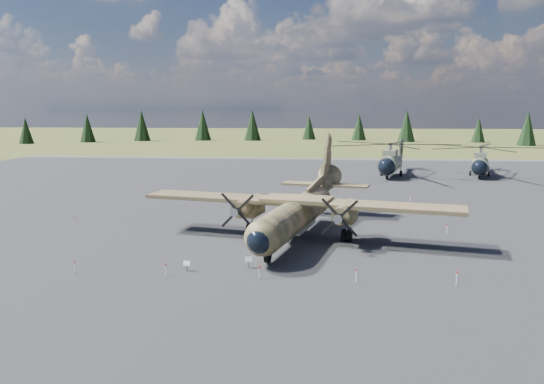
{
  "coord_description": "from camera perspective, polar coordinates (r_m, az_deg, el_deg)",
  "views": [
    {
      "loc": [
        5.72,
        -45.18,
        10.53
      ],
      "look_at": [
        1.35,
        2.0,
        3.11
      ],
      "focal_mm": 35.0,
      "sensor_mm": 36.0,
      "label": 1
    }
  ],
  "objects": [
    {
      "name": "info_placard_right",
      "position": [
        35.7,
        -2.54,
        -7.37
      ],
      "size": [
        0.53,
        0.3,
        0.79
      ],
      "rotation": [
        0.0,
        0.0,
        0.18
      ],
      "color": "gray",
      "rests_on": "ground"
    },
    {
      "name": "barrier_fence",
      "position": [
        46.62,
        -2.46,
        -3.52
      ],
      "size": [
        33.12,
        29.62,
        0.85
      ],
      "color": "white",
      "rests_on": "ground"
    },
    {
      "name": "info_placard_left",
      "position": [
        35.47,
        -9.16,
        -7.7
      ],
      "size": [
        0.46,
        0.21,
        0.7
      ],
      "rotation": [
        0.0,
        0.0,
        -0.06
      ],
      "color": "gray",
      "rests_on": "ground"
    },
    {
      "name": "ground",
      "position": [
        46.74,
        -1.88,
        -4.12
      ],
      "size": [
        500.0,
        500.0,
        0.0
      ],
      "primitive_type": "plane",
      "color": "brown",
      "rests_on": "ground"
    },
    {
      "name": "helicopter_mid",
      "position": [
        88.93,
        21.52,
        3.71
      ],
      "size": [
        23.66,
        24.19,
        4.85
      ],
      "rotation": [
        0.0,
        0.0,
        -0.29
      ],
      "color": "gray",
      "rests_on": "ground"
    },
    {
      "name": "transport_plane",
      "position": [
        44.06,
        3.01,
        -1.63
      ],
      "size": [
        26.16,
        23.47,
        8.66
      ],
      "rotation": [
        0.0,
        0.0,
        -0.22
      ],
      "color": "#343A1F",
      "rests_on": "ground"
    },
    {
      "name": "apron",
      "position": [
        56.47,
        -0.62,
        -1.84
      ],
      "size": [
        120.0,
        120.0,
        0.04
      ],
      "primitive_type": "cube",
      "color": "#545558",
      "rests_on": "ground"
    },
    {
      "name": "treeline",
      "position": [
        45.11,
        4.02,
        1.57
      ],
      "size": [
        291.88,
        292.08,
        10.91
      ],
      "color": "black",
      "rests_on": "ground"
    },
    {
      "name": "helicopter_near",
      "position": [
        84.82,
        12.67,
        4.13
      ],
      "size": [
        25.66,
        26.56,
        5.34
      ],
      "rotation": [
        0.0,
        0.0,
        -0.26
      ],
      "color": "gray",
      "rests_on": "ground"
    }
  ]
}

